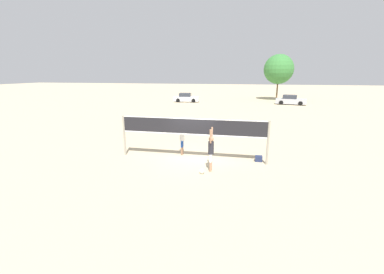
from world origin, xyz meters
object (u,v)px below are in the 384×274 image
object	(u,v)px
player_spiker	(211,149)
player_blocker	(182,136)
volleyball	(202,171)
parked_car_mid	(186,98)
volleyball_net	(192,130)
parked_car_near	(291,100)
gear_bag	(259,159)
tree_left_cluster	(279,69)

from	to	relation	value
player_spiker	player_blocker	bearing A→B (deg)	42.03
player_blocker	volleyball	world-z (taller)	player_blocker
parked_car_mid	volleyball	bearing A→B (deg)	-80.14
volleyball_net	volleyball	bearing A→B (deg)	-65.38
volleyball_net	player_blocker	xyz separation A→B (m)	(-0.75, 0.70, -0.57)
parked_car_near	player_spiker	bearing A→B (deg)	-93.31
volleyball	parked_car_near	world-z (taller)	parked_car_near
volleyball	gear_bag	xyz separation A→B (m)	(2.74, 2.39, 0.04)
player_blocker	parked_car_mid	distance (m)	28.71
parked_car_mid	player_blocker	bearing A→B (deg)	-81.98
tree_left_cluster	volleyball_net	bearing A→B (deg)	-102.95
parked_car_mid	parked_car_near	bearing A→B (deg)	-5.68
player_blocker	parked_car_mid	size ratio (longest dim) A/B	0.50
parked_car_mid	tree_left_cluster	world-z (taller)	tree_left_cluster
volleyball_net	player_spiker	bearing A→B (deg)	-50.50
volleyball	parked_car_near	xyz separation A→B (m)	(8.57, 30.41, 0.53)
volleyball_net	parked_car_near	world-z (taller)	volleyball_net
volleyball_net	tree_left_cluster	xyz separation A→B (m)	(8.03, 34.92, 3.66)
volleyball	parked_car_near	size ratio (longest dim) A/B	0.05
parked_car_mid	gear_bag	bearing A→B (deg)	-73.96
player_spiker	parked_car_near	world-z (taller)	player_spiker
player_blocker	tree_left_cluster	bearing A→B (deg)	165.61
gear_bag	volleyball	bearing A→B (deg)	-138.98
player_blocker	parked_car_mid	xyz separation A→B (m)	(-6.36, 27.99, -0.48)
volleyball_net	gear_bag	world-z (taller)	volleyball_net
player_blocker	volleyball_net	bearing A→B (deg)	46.97
parked_car_mid	tree_left_cluster	distance (m)	17.03
volleyball	tree_left_cluster	world-z (taller)	tree_left_cluster
player_blocker	parked_car_near	size ratio (longest dim) A/B	0.46
tree_left_cluster	parked_car_mid	bearing A→B (deg)	-157.63
volleyball	player_spiker	bearing A→B (deg)	50.46
volleyball	gear_bag	bearing A→B (deg)	41.02
volleyball	parked_car_mid	world-z (taller)	parked_car_mid
parked_car_mid	player_spiker	bearing A→B (deg)	-79.30
player_spiker	player_blocker	distance (m)	3.01
player_spiker	volleyball_net	bearing A→B (deg)	39.50
volleyball	tree_left_cluster	size ratio (longest dim) A/B	0.03
volleyball_net	player_blocker	bearing A→B (deg)	136.97
gear_bag	parked_car_near	distance (m)	28.62
player_spiker	tree_left_cluster	bearing A→B (deg)	-10.51
gear_bag	tree_left_cluster	size ratio (longest dim) A/B	0.05
player_spiker	parked_car_mid	world-z (taller)	player_spiker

